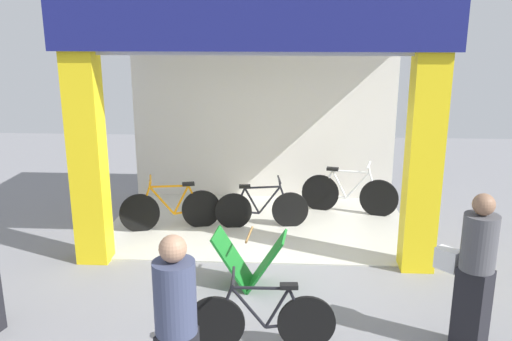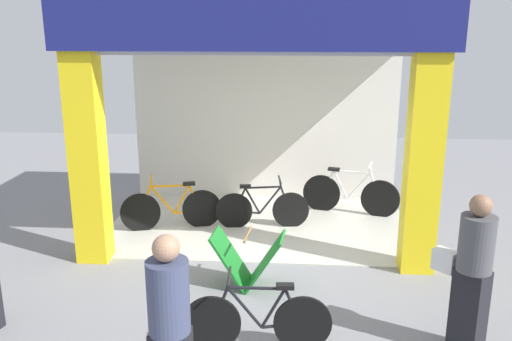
{
  "view_description": "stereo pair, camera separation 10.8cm",
  "coord_description": "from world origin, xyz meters",
  "px_view_note": "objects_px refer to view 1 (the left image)",
  "views": [
    {
      "loc": [
        0.46,
        -6.9,
        3.25
      ],
      "look_at": [
        0.0,
        0.77,
        1.15
      ],
      "focal_mm": 37.56,
      "sensor_mm": 36.0,
      "label": 1
    },
    {
      "loc": [
        0.57,
        -6.89,
        3.25
      ],
      "look_at": [
        0.0,
        0.77,
        1.15
      ],
      "focal_mm": 37.56,
      "sensor_mm": 36.0,
      "label": 2
    }
  ],
  "objects_px": {
    "bicycle_inside_0": "(262,208)",
    "bicycle_parked_0": "(262,320)",
    "bicycle_inside_2": "(349,193)",
    "sandwich_board_sign": "(250,260)",
    "pedestrian_0": "(474,271)",
    "pedestrian_2": "(176,330)",
    "bicycle_inside_1": "(171,209)"
  },
  "relations": [
    {
      "from": "bicycle_inside_2",
      "to": "sandwich_board_sign",
      "type": "bearing_deg",
      "value": -118.85
    },
    {
      "from": "pedestrian_0",
      "to": "pedestrian_2",
      "type": "distance_m",
      "value": 3.02
    },
    {
      "from": "bicycle_inside_2",
      "to": "sandwich_board_sign",
      "type": "xyz_separation_m",
      "value": [
        -1.55,
        -2.82,
        -0.02
      ]
    },
    {
      "from": "pedestrian_0",
      "to": "pedestrian_2",
      "type": "height_order",
      "value": "pedestrian_2"
    },
    {
      "from": "bicycle_inside_1",
      "to": "bicycle_parked_0",
      "type": "height_order",
      "value": "bicycle_inside_1"
    },
    {
      "from": "pedestrian_2",
      "to": "bicycle_parked_0",
      "type": "bearing_deg",
      "value": 59.77
    },
    {
      "from": "bicycle_inside_0",
      "to": "bicycle_parked_0",
      "type": "xyz_separation_m",
      "value": [
        0.17,
        -3.43,
        -0.0
      ]
    },
    {
      "from": "bicycle_inside_1",
      "to": "pedestrian_0",
      "type": "xyz_separation_m",
      "value": [
        3.75,
        -3.11,
        0.52
      ]
    },
    {
      "from": "bicycle_inside_0",
      "to": "pedestrian_2",
      "type": "distance_m",
      "value": 4.57
    },
    {
      "from": "pedestrian_2",
      "to": "bicycle_inside_0",
      "type": "bearing_deg",
      "value": 84.14
    },
    {
      "from": "bicycle_parked_0",
      "to": "pedestrian_2",
      "type": "height_order",
      "value": "pedestrian_2"
    },
    {
      "from": "bicycle_inside_1",
      "to": "pedestrian_0",
      "type": "bearing_deg",
      "value": -39.64
    },
    {
      "from": "bicycle_inside_2",
      "to": "pedestrian_2",
      "type": "xyz_separation_m",
      "value": [
        -1.97,
        -5.3,
        0.5
      ]
    },
    {
      "from": "bicycle_parked_0",
      "to": "pedestrian_2",
      "type": "bearing_deg",
      "value": -120.23
    },
    {
      "from": "bicycle_inside_1",
      "to": "bicycle_parked_0",
      "type": "distance_m",
      "value": 3.64
    },
    {
      "from": "bicycle_inside_0",
      "to": "pedestrian_2",
      "type": "xyz_separation_m",
      "value": [
        -0.46,
        -4.52,
        0.54
      ]
    },
    {
      "from": "sandwich_board_sign",
      "to": "pedestrian_2",
      "type": "relative_size",
      "value": 0.56
    },
    {
      "from": "bicycle_parked_0",
      "to": "sandwich_board_sign",
      "type": "distance_m",
      "value": 1.41
    },
    {
      "from": "bicycle_inside_2",
      "to": "pedestrian_0",
      "type": "relative_size",
      "value": 0.98
    },
    {
      "from": "bicycle_inside_0",
      "to": "bicycle_inside_2",
      "type": "height_order",
      "value": "bicycle_inside_2"
    },
    {
      "from": "bicycle_inside_0",
      "to": "bicycle_parked_0",
      "type": "distance_m",
      "value": 3.43
    },
    {
      "from": "bicycle_inside_0",
      "to": "bicycle_inside_2",
      "type": "bearing_deg",
      "value": 27.58
    },
    {
      "from": "bicycle_inside_0",
      "to": "pedestrian_0",
      "type": "xyz_separation_m",
      "value": [
        2.29,
        -3.28,
        0.54
      ]
    },
    {
      "from": "bicycle_inside_2",
      "to": "pedestrian_0",
      "type": "bearing_deg",
      "value": -79.06
    },
    {
      "from": "pedestrian_0",
      "to": "bicycle_inside_2",
      "type": "bearing_deg",
      "value": 100.94
    },
    {
      "from": "bicycle_inside_2",
      "to": "bicycle_parked_0",
      "type": "xyz_separation_m",
      "value": [
        -1.33,
        -4.21,
        -0.04
      ]
    },
    {
      "from": "bicycle_inside_2",
      "to": "bicycle_parked_0",
      "type": "height_order",
      "value": "bicycle_inside_2"
    },
    {
      "from": "bicycle_inside_0",
      "to": "bicycle_inside_1",
      "type": "relative_size",
      "value": 0.96
    },
    {
      "from": "bicycle_parked_0",
      "to": "pedestrian_0",
      "type": "xyz_separation_m",
      "value": [
        2.12,
        0.15,
        0.54
      ]
    },
    {
      "from": "sandwich_board_sign",
      "to": "pedestrian_0",
      "type": "height_order",
      "value": "pedestrian_0"
    },
    {
      "from": "pedestrian_0",
      "to": "bicycle_inside_0",
      "type": "bearing_deg",
      "value": 124.89
    },
    {
      "from": "sandwich_board_sign",
      "to": "pedestrian_0",
      "type": "relative_size",
      "value": 0.56
    }
  ]
}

